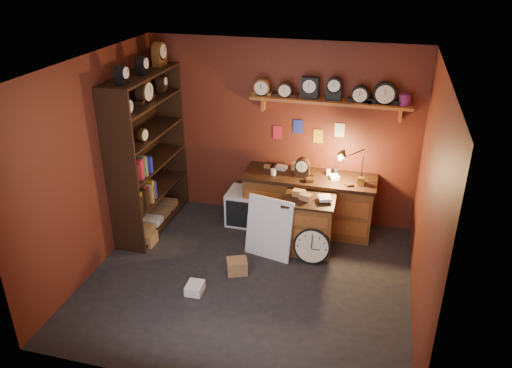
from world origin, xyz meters
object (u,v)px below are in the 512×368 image
at_px(low_cabinet, 308,222).
at_px(big_round_clock, 312,246).
at_px(workbench, 309,199).
at_px(shelving_unit, 145,147).

xyz_separation_m(low_cabinet, big_round_clock, (0.11, -0.30, -0.18)).
bearing_deg(low_cabinet, workbench, 97.00).
bearing_deg(shelving_unit, low_cabinet, -2.26).
height_order(workbench, big_round_clock, workbench).
bearing_deg(shelving_unit, workbench, 12.16).
distance_m(shelving_unit, low_cabinet, 2.53).
height_order(shelving_unit, big_round_clock, shelving_unit).
bearing_deg(low_cabinet, shelving_unit, 175.45).
relative_size(shelving_unit, workbench, 1.35).
relative_size(low_cabinet, big_round_clock, 1.74).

